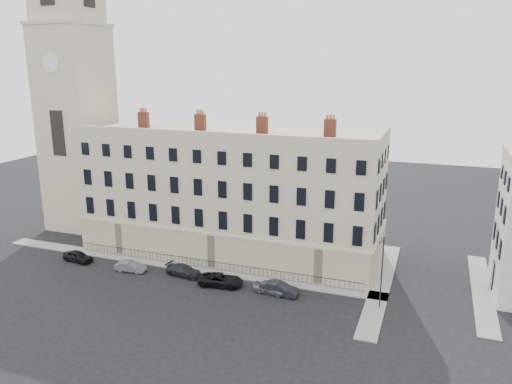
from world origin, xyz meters
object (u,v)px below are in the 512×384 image
car_f (279,289)px  streetlamp (382,269)px  car_a (78,256)px  car_e (270,287)px  car_c (184,270)px  car_d (221,280)px  car_b (131,267)px

car_f → streetlamp: streetlamp is taller
car_a → streetlamp: streetlamp is taller
car_e → streetlamp: 11.50m
car_c → car_d: size_ratio=0.89×
car_a → car_f: car_f is taller
car_a → car_d: car_d is taller
car_f → streetlamp: size_ratio=0.55×
car_c → car_e: car_c is taller
car_f → car_d: bearing=95.2°
car_f → car_a: bearing=93.9°
car_a → car_c: 13.84m
car_c → streetlamp: size_ratio=0.58×
car_a → streetlamp: (35.20, 0.39, 3.39)m
car_e → car_f: (0.98, -0.02, 0.06)m
car_f → car_b: bearing=94.9°
car_c → streetlamp: (21.38, -0.32, 3.43)m
car_d → streetlamp: 16.80m
car_a → car_d: (18.76, -0.23, 0.00)m
car_d → car_b: bearing=82.9°
car_d → car_a: bearing=81.7°
car_c → streetlamp: bearing=-82.9°
car_a → streetlamp: size_ratio=0.53×
car_b → streetlamp: 27.83m
car_e → streetlamp: bearing=-81.4°
car_b → streetlamp: streetlamp is taller
car_d → car_f: bearing=-96.5°
car_a → car_c: car_a is taller
car_a → car_f: 25.23m
car_c → car_d: bearing=-92.9°
car_a → car_b: size_ratio=1.08×
car_b → car_c: car_c is taller
car_c → car_f: bearing=-86.2°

